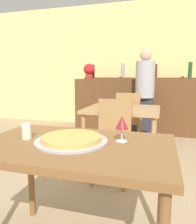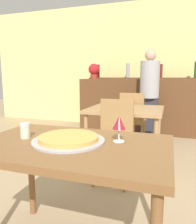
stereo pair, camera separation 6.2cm
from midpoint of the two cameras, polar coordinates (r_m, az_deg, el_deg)
wall_back at (r=5.16m, az=12.74°, el=11.72°), size 8.00×0.05×2.80m
dining_table_near at (r=1.35m, az=-5.62°, el=-11.52°), size 1.16×0.74×0.77m
dining_table_far at (r=2.99m, az=7.75°, el=-0.54°), size 0.98×0.86×0.74m
bar_counter at (r=4.69m, az=11.77°, el=1.65°), size 2.60×0.56×1.11m
bar_back_shelf at (r=4.79m, az=12.40°, el=9.16°), size 2.39×0.24×0.34m
chair_far_side_front at (r=2.45m, az=5.10°, el=-6.09°), size 0.40×0.40×0.90m
chair_far_side_back at (r=3.59m, az=9.45°, el=-1.24°), size 0.40×0.40×0.90m
pizza_tray at (r=1.34m, az=-6.38°, el=-7.02°), size 0.44×0.44×0.04m
cheese_shaker at (r=1.46m, az=-17.35°, el=-4.63°), size 0.06×0.06×0.10m
person_standing at (r=4.06m, az=13.67°, el=5.08°), size 0.34×0.34×1.63m
wine_glass at (r=1.31m, az=6.88°, el=-2.96°), size 0.08×0.08×0.16m
potted_plant at (r=4.83m, az=-0.69°, el=10.81°), size 0.24×0.24×0.33m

